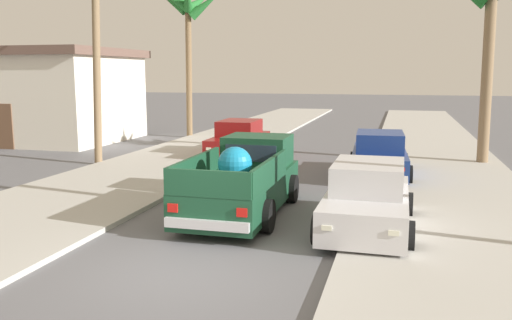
{
  "coord_description": "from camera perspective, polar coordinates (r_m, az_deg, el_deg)",
  "views": [
    {
      "loc": [
        3.65,
        -8.44,
        3.52
      ],
      "look_at": [
        -0.04,
        5.19,
        1.2
      ],
      "focal_mm": 37.5,
      "sensor_mm": 36.0,
      "label": 1
    }
  ],
  "objects": [
    {
      "name": "car_right_near",
      "position": [
        18.63,
        13.02,
        0.42
      ],
      "size": [
        2.18,
        4.33,
        1.54
      ],
      "color": "navy",
      "rests_on": "ground"
    },
    {
      "name": "pickup_truck",
      "position": [
        13.54,
        -1.27,
        -2.26
      ],
      "size": [
        2.25,
        5.22,
        1.81
      ],
      "color": "#19472D",
      "rests_on": "ground"
    },
    {
      "name": "car_left_near",
      "position": [
        12.25,
        11.8,
        -4.11
      ],
      "size": [
        2.04,
        4.27,
        1.54
      ],
      "color": "silver",
      "rests_on": "ground"
    },
    {
      "name": "curb_left",
      "position": [
        22.09,
        -5.25,
        0.25
      ],
      "size": [
        0.16,
        60.0,
        0.1
      ],
      "primitive_type": "cube",
      "color": "silver",
      "rests_on": "ground"
    },
    {
      "name": "curb_right",
      "position": [
        20.73,
        15.88,
        -0.67
      ],
      "size": [
        0.16,
        60.0,
        0.1
      ],
      "primitive_type": "cube",
      "color": "silver",
      "rests_on": "ground"
    },
    {
      "name": "roadside_house",
      "position": [
        29.88,
        -21.24,
        6.51
      ],
      "size": [
        8.16,
        7.23,
        4.71
      ],
      "color": "silver",
      "rests_on": "ground"
    },
    {
      "name": "palm_tree_left_mid",
      "position": [
        29.61,
        -7.33,
        15.32
      ],
      "size": [
        3.83,
        3.66,
        7.97
      ],
      "color": "brown",
      "rests_on": "ground"
    },
    {
      "name": "sidewalk_left",
      "position": [
        22.47,
        -7.75,
        0.38
      ],
      "size": [
        4.89,
        60.0,
        0.12
      ],
      "primitive_type": "cube",
      "color": "#B2AFA8",
      "rests_on": "ground"
    },
    {
      "name": "palm_tree_left_fore",
      "position": [
        22.49,
        23.89,
        15.23
      ],
      "size": [
        3.96,
        3.31,
        7.67
      ],
      "color": "#846B4C",
      "rests_on": "ground"
    },
    {
      "name": "ground_plane",
      "position": [
        9.84,
        -7.83,
        -11.7
      ],
      "size": [
        160.0,
        160.0,
        0.0
      ],
      "primitive_type": "plane",
      "color": "slate"
    },
    {
      "name": "car_left_mid",
      "position": [
        22.52,
        -1.83,
        2.16
      ],
      "size": [
        2.09,
        4.29,
        1.54
      ],
      "color": "maroon",
      "rests_on": "ground"
    },
    {
      "name": "sidewalk_right",
      "position": [
        20.77,
        18.77,
        -0.76
      ],
      "size": [
        4.89,
        60.0,
        0.12
      ],
      "primitive_type": "cube",
      "color": "#B2AFA8",
      "rests_on": "ground"
    }
  ]
}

